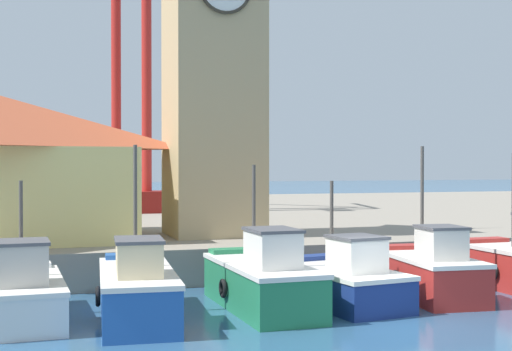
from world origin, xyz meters
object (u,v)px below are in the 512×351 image
(fishing_boat_left_inner, at_px, (137,289))
(fishing_boat_mid_left, at_px, (262,280))
(fishing_boat_left_outer, at_px, (22,293))
(port_crane_far, at_px, (115,85))
(fishing_boat_center, at_px, (343,281))
(clock_tower, at_px, (213,50))
(port_crane_near, at_px, (148,92))
(fishing_boat_mid_right, at_px, (430,272))

(fishing_boat_left_inner, distance_m, fishing_boat_mid_left, 3.37)
(fishing_boat_left_inner, relative_size, fishing_boat_mid_left, 1.03)
(fishing_boat_left_outer, xyz_separation_m, port_crane_far, (4.89, 23.13, 7.80))
(fishing_boat_left_outer, xyz_separation_m, fishing_boat_center, (8.42, -0.52, -0.02))
(fishing_boat_left_inner, height_order, clock_tower, clock_tower)
(port_crane_far, bearing_deg, fishing_boat_left_outer, -101.93)
(clock_tower, distance_m, port_crane_near, 13.86)
(fishing_boat_left_outer, bearing_deg, fishing_boat_mid_left, -4.08)
(fishing_boat_mid_left, distance_m, clock_tower, 11.11)
(fishing_boat_left_outer, bearing_deg, fishing_boat_left_inner, -13.53)
(fishing_boat_left_outer, distance_m, fishing_boat_center, 8.44)
(fishing_boat_left_inner, height_order, port_crane_far, port_crane_far)
(fishing_boat_left_outer, height_order, port_crane_far, port_crane_far)
(fishing_boat_left_outer, distance_m, port_crane_far, 24.89)
(clock_tower, relative_size, port_crane_near, 0.83)
(fishing_boat_left_outer, relative_size, fishing_boat_mid_right, 1.06)
(fishing_boat_center, xyz_separation_m, port_crane_near, (-1.89, 22.16, 7.33))
(fishing_boat_left_outer, relative_size, fishing_boat_left_inner, 0.88)
(fishing_boat_left_inner, height_order, port_crane_near, port_crane_near)
(fishing_boat_mid_left, xyz_separation_m, port_crane_far, (-1.22, 23.56, 7.71))
(clock_tower, height_order, port_crane_far, port_crane_far)
(port_crane_far, bearing_deg, clock_tower, -82.75)
(fishing_boat_mid_left, bearing_deg, clock_tower, 84.92)
(port_crane_far, bearing_deg, fishing_boat_mid_right, -74.86)
(fishing_boat_left_outer, relative_size, fishing_boat_center, 1.03)
(fishing_boat_left_inner, bearing_deg, fishing_boat_mid_right, 1.84)
(fishing_boat_left_outer, relative_size, clock_tower, 0.31)
(fishing_boat_center, relative_size, port_crane_far, 0.23)
(fishing_boat_mid_left, bearing_deg, port_crane_far, 92.97)
(port_crane_far, bearing_deg, fishing_boat_mid_left, -87.03)
(fishing_boat_left_outer, bearing_deg, port_crane_near, 73.20)
(fishing_boat_left_inner, xyz_separation_m, port_crane_near, (3.79, 22.30, 7.24))
(fishing_boat_left_outer, height_order, fishing_boat_center, fishing_boat_left_outer)
(fishing_boat_mid_left, distance_m, port_crane_far, 24.82)
(fishing_boat_mid_left, relative_size, clock_tower, 0.35)
(clock_tower, xyz_separation_m, port_crane_near, (-0.31, 13.86, -0.23))
(clock_tower, bearing_deg, fishing_boat_left_outer, -131.33)
(clock_tower, bearing_deg, port_crane_near, 91.28)
(fishing_boat_left_outer, height_order, clock_tower, clock_tower)
(fishing_boat_left_inner, distance_m, port_crane_far, 25.11)
(fishing_boat_left_outer, xyz_separation_m, fishing_boat_mid_left, (6.11, -0.44, 0.09))
(fishing_boat_mid_right, xyz_separation_m, clock_tower, (-4.41, 8.16, 7.46))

